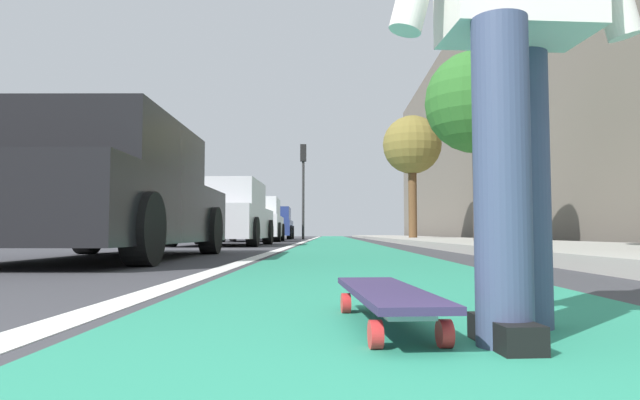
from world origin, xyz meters
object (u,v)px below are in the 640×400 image
parked_car_mid (224,215)px  street_tree_far (412,146)px  skateboard (386,296)px  parked_car_near (108,194)px  parked_car_end (272,224)px  traffic_light (303,174)px  parked_car_far (253,221)px  street_tree_mid (477,103)px

parked_car_mid → street_tree_far: 9.67m
skateboard → parked_car_near: (4.34, 2.59, 0.61)m
skateboard → parked_car_end: (24.10, 2.87, 0.62)m
parked_car_mid → street_tree_far: (7.48, -5.46, 2.76)m
skateboard → parked_car_near: size_ratio=0.19×
parked_car_near → traffic_light: bearing=-3.4°
street_tree_far → parked_car_mid: bearing=143.9°
parked_car_end → street_tree_far: street_tree_far is taller
parked_car_near → traffic_light: size_ratio=1.03×
parked_car_far → traffic_light: 7.40m
traffic_light → street_tree_mid: bearing=-163.7°
parked_car_near → parked_car_end: 19.76m
parked_car_mid → traffic_light: size_ratio=0.92×
parked_car_mid → skateboard: bearing=-166.7°
parked_car_mid → street_tree_far: size_ratio=0.90×
traffic_light → street_tree_far: street_tree_far is taller
parked_car_near → street_tree_far: size_ratio=1.00×
parked_car_end → parked_car_far: bearing=-179.3°
skateboard → parked_car_far: bearing=9.1°
street_tree_mid → parked_car_end: bearing=21.6°
traffic_light → parked_car_far: bearing=168.6°
skateboard → parked_car_end: bearing=6.8°
parked_car_far → parked_car_near: bearing=-179.1°
traffic_light → skateboard: bearing=-176.7°
traffic_light → street_tree_far: bearing=-143.4°
parked_car_end → skateboard: bearing=-173.2°
parked_car_mid → street_tree_mid: street_tree_mid is taller
skateboard → parked_car_mid: (11.00, 2.60, 0.61)m
parked_car_near → parked_car_end: size_ratio=1.11×
parked_car_end → street_tree_far: size_ratio=0.90×
parked_car_mid → traffic_light: (13.22, -1.20, 2.37)m
skateboard → traffic_light: bearing=3.3°
street_tree_mid → street_tree_far: (8.87, 0.00, 0.51)m
skateboard → street_tree_mid: street_tree_mid is taller
parked_car_far → street_tree_far: 6.38m
parked_car_far → street_tree_mid: size_ratio=1.11×
parked_car_mid → parked_car_far: 6.34m
skateboard → traffic_light: 24.44m
traffic_light → street_tree_far: 7.15m
skateboard → parked_car_mid: size_ratio=0.21×
traffic_light → street_tree_mid: traffic_light is taller
parked_car_end → street_tree_far: (-5.61, -5.73, 2.75)m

